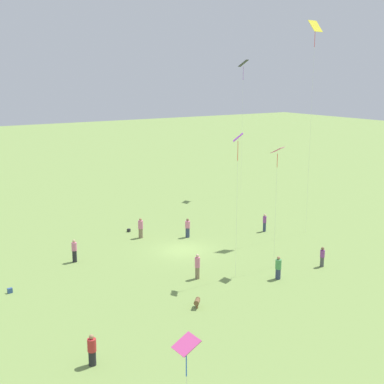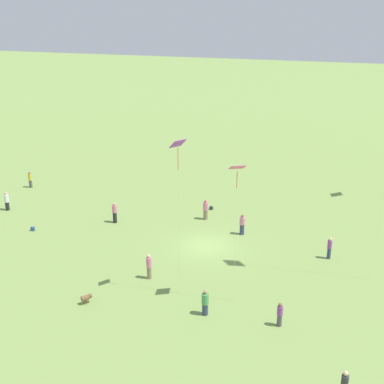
{
  "view_description": "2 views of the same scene",
  "coord_description": "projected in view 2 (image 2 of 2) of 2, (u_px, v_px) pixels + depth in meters",
  "views": [
    {
      "loc": [
        22.15,
        35.94,
        14.27
      ],
      "look_at": [
        1.55,
        3.73,
        5.83
      ],
      "focal_mm": 50.0,
      "sensor_mm": 36.0,
      "label": 1
    },
    {
      "loc": [
        -9.42,
        35.96,
        18.49
      ],
      "look_at": [
        1.12,
        0.08,
        4.38
      ],
      "focal_mm": 50.0,
      "sensor_mm": 36.0,
      "label": 2
    }
  ],
  "objects": [
    {
      "name": "picnic_bag_0",
      "position": [
        211.0,
        208.0,
        48.17
      ],
      "size": [
        0.37,
        0.37,
        0.28
      ],
      "rotation": [
        0.0,
        0.0,
        0.69
      ],
      "color": "#262628",
      "rests_on": "ground_plane"
    },
    {
      "name": "dog_0",
      "position": [
        87.0,
        298.0,
        33.58
      ],
      "size": [
        0.66,
        0.68,
        0.62
      ],
      "rotation": [
        0.0,
        0.0,
        2.39
      ],
      "color": "brown",
      "rests_on": "ground_plane"
    },
    {
      "name": "person_8",
      "position": [
        280.0,
        314.0,
        31.2
      ],
      "size": [
        0.48,
        0.48,
        1.55
      ],
      "rotation": [
        0.0,
        0.0,
        4.07
      ],
      "color": "#4C4C51",
      "rests_on": "ground_plane"
    },
    {
      "name": "person_5",
      "position": [
        149.0,
        266.0,
        36.34
      ],
      "size": [
        0.52,
        0.52,
        1.83
      ],
      "rotation": [
        0.0,
        0.0,
        2.49
      ],
      "color": "#847056",
      "rests_on": "ground_plane"
    },
    {
      "name": "person_3",
      "position": [
        205.0,
        303.0,
        32.28
      ],
      "size": [
        0.5,
        0.5,
        1.69
      ],
      "rotation": [
        0.0,
        0.0,
        3.32
      ],
      "color": "#333D5B",
      "rests_on": "ground_plane"
    },
    {
      "name": "kite_0",
      "position": [
        237.0,
        172.0,
        30.95
      ],
      "size": [
        1.15,
        1.11,
        9.16
      ],
      "rotation": [
        0.0,
        0.0,
        5.95
      ],
      "color": "#E54C99",
      "rests_on": "ground_plane"
    },
    {
      "name": "person_4",
      "position": [
        30.0,
        180.0,
        53.34
      ],
      "size": [
        0.51,
        0.51,
        1.64
      ],
      "rotation": [
        0.0,
        0.0,
        2.55
      ],
      "color": "#4C4C51",
      "rests_on": "ground_plane"
    },
    {
      "name": "kite_3",
      "position": [
        178.0,
        151.0,
        31.55
      ],
      "size": [
        1.05,
        1.09,
        10.37
      ],
      "rotation": [
        0.0,
        0.0,
        0.15
      ],
      "color": "purple",
      "rests_on": "ground_plane"
    },
    {
      "name": "person_7",
      "position": [
        206.0,
        210.0,
        45.83
      ],
      "size": [
        0.57,
        0.57,
        1.81
      ],
      "rotation": [
        0.0,
        0.0,
        1.92
      ],
      "color": "#847056",
      "rests_on": "ground_plane"
    },
    {
      "name": "picnic_bag_1",
      "position": [
        33.0,
        229.0,
        43.87
      ],
      "size": [
        0.33,
        0.25,
        0.34
      ],
      "rotation": [
        0.0,
        0.0,
        0.13
      ],
      "color": "#33518C",
      "rests_on": "ground_plane"
    },
    {
      "name": "person_0",
      "position": [
        7.0,
        201.0,
        47.78
      ],
      "size": [
        0.57,
        0.57,
        1.73
      ],
      "rotation": [
        0.0,
        0.0,
        2.6
      ],
      "color": "#232328",
      "rests_on": "ground_plane"
    },
    {
      "name": "person_1",
      "position": [
        242.0,
        225.0,
        43.01
      ],
      "size": [
        0.59,
        0.59,
        1.73
      ],
      "rotation": [
        0.0,
        0.0,
        4.19
      ],
      "color": "#333D5B",
      "rests_on": "ground_plane"
    },
    {
      "name": "ground_plane",
      "position": [
        206.0,
        246.0,
        41.29
      ],
      "size": [
        240.0,
        240.0,
        0.0
      ],
      "primitive_type": "plane",
      "color": "#7A994C"
    },
    {
      "name": "person_2",
      "position": [
        329.0,
        248.0,
        39.08
      ],
      "size": [
        0.43,
        0.43,
        1.7
      ],
      "rotation": [
        0.0,
        0.0,
        1.99
      ],
      "color": "#333D5B",
      "rests_on": "ground_plane"
    },
    {
      "name": "person_9",
      "position": [
        115.0,
        213.0,
        45.19
      ],
      "size": [
        0.56,
        0.56,
        1.8
      ],
      "rotation": [
        0.0,
        0.0,
        5.37
      ],
      "color": "#232328",
      "rests_on": "ground_plane"
    }
  ]
}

